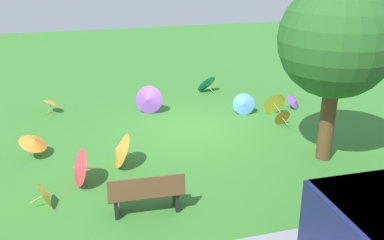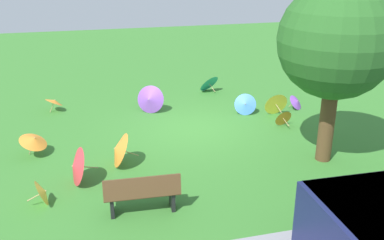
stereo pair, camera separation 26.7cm
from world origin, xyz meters
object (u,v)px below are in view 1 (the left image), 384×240
object	(u,v)px
parasol_yellow_0	(46,194)
parasol_orange_0	(52,102)
parasol_orange_1	(119,150)
parasol_yellow_1	(274,103)
parasol_purple_2	(294,101)
parasol_blue_0	(244,104)
shade_tree	(337,41)
parasol_teal_1	(206,83)
parasol_red_0	(77,167)
parasol_orange_2	(281,117)
parasol_orange_3	(34,142)
parasol_purple_0	(148,100)
park_bench	(146,194)

from	to	relation	value
parasol_yellow_0	parasol_orange_0	size ratio (longest dim) A/B	0.82
parasol_orange_0	parasol_orange_1	bearing A→B (deg)	110.22
parasol_yellow_1	parasol_purple_2	distance (m)	1.06
parasol_blue_0	parasol_yellow_1	bearing A→B (deg)	163.64
parasol_yellow_0	shade_tree	bearing A→B (deg)	-176.24
parasol_teal_1	parasol_blue_0	bearing A→B (deg)	99.69
parasol_purple_2	parasol_orange_0	bearing A→B (deg)	-12.80
parasol_teal_1	parasol_red_0	bearing A→B (deg)	50.77
parasol_yellow_1	parasol_orange_2	xyz separation A→B (m)	(0.20, 1.00, -0.12)
shade_tree	parasol_red_0	bearing A→B (deg)	-2.59
parasol_yellow_0	parasol_teal_1	xyz separation A→B (m)	(-5.84, -7.05, 0.07)
parasol_orange_0	parasol_orange_1	distance (m)	5.02
parasol_orange_0	parasol_orange_3	bearing A→B (deg)	83.61
parasol_teal_1	parasol_purple_0	world-z (taller)	parasol_purple_0
shade_tree	parasol_orange_0	bearing A→B (deg)	-38.98
parasol_orange_1	parasol_yellow_1	bearing A→B (deg)	-155.81
parasol_purple_2	parasol_orange_3	xyz separation A→B (m)	(8.66, 1.68, 0.20)
parasol_purple_2	parasol_orange_2	xyz separation A→B (m)	(1.19, 1.35, 0.03)
park_bench	parasol_yellow_1	xyz separation A→B (m)	(-5.25, -4.83, -0.06)
park_bench	parasol_yellow_0	world-z (taller)	park_bench
parasol_blue_0	shade_tree	bearing A→B (deg)	101.52
parasol_orange_2	parasol_orange_1	bearing A→B (deg)	15.61
shade_tree	parasol_orange_1	size ratio (longest dim) A/B	4.99
parasol_purple_2	parasol_yellow_1	bearing A→B (deg)	19.42
park_bench	parasol_teal_1	size ratio (longest dim) A/B	1.58
parasol_blue_0	parasol_red_0	world-z (taller)	parasol_red_0
shade_tree	parasol_orange_1	world-z (taller)	shade_tree
parasol_yellow_0	parasol_orange_0	world-z (taller)	parasol_yellow_0
parasol_teal_1	parasol_purple_0	distance (m)	3.22
shade_tree	parasol_purple_0	size ratio (longest dim) A/B	4.39
parasol_yellow_0	parasol_orange_2	world-z (taller)	parasol_yellow_0
parasol_teal_1	parasol_blue_0	size ratio (longest dim) A/B	1.22
park_bench	parasol_yellow_0	xyz separation A→B (m)	(2.04, -0.87, -0.16)
park_bench	parasol_yellow_1	world-z (taller)	park_bench
parasol_yellow_1	parasol_red_0	distance (m)	7.33
park_bench	parasol_orange_3	world-z (taller)	park_bench
parasol_orange_0	shade_tree	bearing A→B (deg)	141.02
parasol_yellow_1	parasol_orange_2	size ratio (longest dim) A/B	1.34
parasol_red_0	parasol_orange_3	distance (m)	2.16
parasol_orange_1	parasol_orange_2	distance (m)	5.54
parasol_teal_1	parasol_orange_2	xyz separation A→B (m)	(-1.25, 4.09, -0.08)
park_bench	parasol_orange_1	xyz separation A→B (m)	(0.29, -2.34, -0.01)
park_bench	parasol_yellow_1	bearing A→B (deg)	-137.37
parasol_orange_3	parasol_yellow_1	bearing A→B (deg)	-170.14
parasol_orange_1	parasol_orange_2	world-z (taller)	parasol_orange_1
shade_tree	parasol_red_0	world-z (taller)	shade_tree
park_bench	parasol_red_0	xyz separation A→B (m)	(1.35, -1.63, -0.00)
park_bench	parasol_red_0	world-z (taller)	parasol_red_0
park_bench	parasol_yellow_1	distance (m)	7.13
parasol_purple_0	parasol_red_0	xyz separation A→B (m)	(2.50, 4.46, -0.02)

